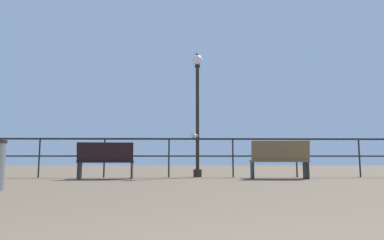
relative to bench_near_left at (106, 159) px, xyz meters
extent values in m
cube|color=black|center=(2.50, 0.85, 0.58)|extent=(20.12, 0.05, 0.05)
cube|color=black|center=(2.50, 0.85, 0.09)|extent=(20.12, 0.04, 0.04)
cylinder|color=black|center=(-2.07, 0.85, 0.03)|extent=(0.04, 0.04, 1.09)
cylinder|color=black|center=(-0.24, 0.85, 0.03)|extent=(0.04, 0.04, 1.09)
cylinder|color=black|center=(1.59, 0.85, 0.03)|extent=(0.04, 0.04, 1.09)
cylinder|color=black|center=(3.42, 0.85, 0.03)|extent=(0.04, 0.04, 1.09)
cylinder|color=black|center=(5.24, 0.85, 0.03)|extent=(0.04, 0.04, 1.09)
cylinder|color=black|center=(7.07, 0.85, 0.03)|extent=(0.04, 0.04, 1.09)
cube|color=black|center=(-0.01, 0.09, -0.07)|extent=(1.44, 0.56, 0.05)
cube|color=black|center=(0.01, -0.12, 0.18)|extent=(1.42, 0.25, 0.50)
cube|color=#302422|center=(0.66, 0.14, -0.29)|extent=(0.07, 0.40, 0.44)
cube|color=#302422|center=(0.64, 0.31, 0.07)|extent=(0.06, 0.31, 0.04)
cube|color=#302422|center=(-0.67, 0.03, -0.29)|extent=(0.07, 0.40, 0.44)
cube|color=#302422|center=(-0.68, 0.20, 0.07)|extent=(0.06, 0.31, 0.04)
cube|color=brown|center=(4.51, 0.09, -0.05)|extent=(1.51, 0.59, 0.05)
cube|color=brown|center=(4.50, -0.15, 0.21)|extent=(1.48, 0.24, 0.53)
cube|color=black|center=(5.21, 0.04, -0.28)|extent=(0.07, 0.45, 0.46)
cube|color=black|center=(5.22, 0.24, 0.09)|extent=(0.06, 0.35, 0.04)
cube|color=black|center=(3.82, 0.13, -0.28)|extent=(0.07, 0.45, 0.46)
cube|color=black|center=(3.83, 0.33, 0.09)|extent=(0.06, 0.35, 0.04)
cylinder|color=black|center=(2.41, 1.02, -0.40)|extent=(0.24, 0.24, 0.22)
cylinder|color=black|center=(2.41, 1.02, 1.23)|extent=(0.10, 0.10, 3.03)
cylinder|color=black|center=(2.41, 1.02, 2.77)|extent=(0.16, 0.16, 0.06)
sphere|color=white|center=(2.41, 1.02, 2.96)|extent=(0.31, 0.31, 0.31)
cone|color=black|center=(2.41, 1.02, 3.16)|extent=(0.12, 0.12, 0.10)
ellipsoid|color=silver|center=(2.31, 0.85, 0.66)|extent=(0.26, 0.26, 0.13)
ellipsoid|color=gray|center=(2.31, 0.85, 0.68)|extent=(0.21, 0.22, 0.04)
sphere|color=silver|center=(2.25, 0.93, 0.72)|extent=(0.10, 0.10, 0.10)
cone|color=gold|center=(2.20, 0.99, 0.72)|extent=(0.06, 0.06, 0.04)
cube|color=gray|center=(2.40, 0.76, 0.67)|extent=(0.10, 0.10, 0.02)
camera|label=1|loc=(2.04, -8.74, -0.03)|focal=31.35mm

